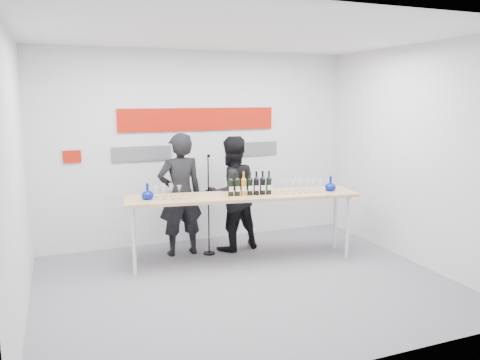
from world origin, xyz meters
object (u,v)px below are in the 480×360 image
object	(u,v)px
tasting_table	(243,200)
presenter_left	(180,195)
presenter_right	(231,194)
mic_stand	(209,224)

from	to	relation	value
tasting_table	presenter_left	size ratio (longest dim) A/B	1.82
presenter_right	presenter_left	bearing A→B (deg)	-14.81
presenter_right	mic_stand	xyz separation A→B (m)	(-0.39, -0.10, -0.41)
presenter_left	tasting_table	bearing A→B (deg)	138.32
tasting_table	presenter_right	size ratio (longest dim) A/B	1.89
tasting_table	presenter_left	bearing A→B (deg)	149.47
tasting_table	presenter_right	bearing A→B (deg)	94.89
presenter_left	presenter_right	world-z (taller)	presenter_left
presenter_left	mic_stand	world-z (taller)	presenter_left
presenter_left	presenter_right	bearing A→B (deg)	173.72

